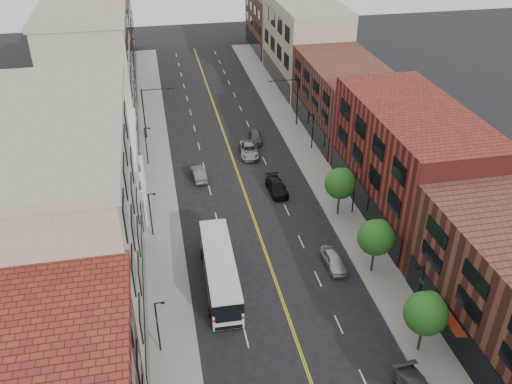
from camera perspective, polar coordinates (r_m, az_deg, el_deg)
sidewalk_left at (r=67.32m, az=-10.28°, el=1.00°), size 4.00×110.00×0.15m
sidewalk_right at (r=70.09m, az=6.23°, el=2.65°), size 4.00×110.00×0.15m
bldg_l_tanoffice at (r=44.56m, az=-19.08°, el=-4.12°), size 10.00×22.00×18.00m
bldg_l_white at (r=62.37m, az=-16.86°, el=1.61°), size 10.00×14.00×8.00m
bldg_l_far_a at (r=75.86m, az=-16.75°, el=11.19°), size 10.00×20.00×18.00m
bldg_l_far_b at (r=95.31m, az=-15.96°, el=14.39°), size 10.00×20.00×15.00m
bldg_l_far_c at (r=112.12m, az=-15.77°, el=18.21°), size 10.00×16.00×20.00m
bldg_r_mid at (r=60.90m, az=15.87°, el=3.18°), size 10.00×22.00×12.00m
bldg_r_far_a at (r=78.70m, az=9.26°, el=9.72°), size 10.00×20.00×10.00m
bldg_r_far_b at (r=96.93m, az=5.12°, el=15.40°), size 10.00×22.00×14.00m
bldg_r_far_c at (r=115.98m, az=2.27°, el=17.41°), size 10.00×18.00×11.00m
tree_r_1 at (r=44.51m, az=17.51°, el=-11.94°), size 3.40×3.40×5.59m
tree_r_2 at (r=51.27m, az=12.57°, el=-4.57°), size 3.40×3.40×5.59m
tree_r_3 at (r=58.97m, az=8.93°, el=1.01°), size 3.40×3.40×5.59m
lamp_l_1 at (r=43.90m, az=-10.28°, el=-13.54°), size 0.81×0.55×5.05m
lamp_l_2 at (r=56.44m, az=-11.01°, el=-2.12°), size 0.81×0.55×5.05m
lamp_l_3 at (r=70.40m, az=-11.46°, el=4.98°), size 0.81×0.55×5.05m
lamp_r_1 at (r=48.40m, az=16.88°, el=-9.54°), size 0.81×0.55×5.05m
lamp_r_2 at (r=60.01m, az=10.27°, el=0.17°), size 0.81×0.55×5.05m
lamp_r_3 at (r=73.30m, az=5.94°, el=6.56°), size 0.81×0.55×5.05m
signal_mast_left at (r=77.02m, az=-11.24°, el=8.74°), size 4.49×0.18×7.20m
signal_mast_right at (r=79.51m, az=3.87°, el=10.01°), size 4.49×0.18×7.20m
city_bus at (r=50.11m, az=-3.82°, el=-8.05°), size 3.20×12.27×3.14m
car_parked_far at (r=53.24m, az=8.20°, el=-7.12°), size 1.83×4.32×1.46m
car_lane_behind at (r=67.24m, az=-6.06°, el=1.94°), size 1.79×4.35×1.40m
car_lane_a at (r=64.14m, az=2.20°, el=0.54°), size 2.14×4.90×1.40m
car_lane_b at (r=72.41m, az=-0.73°, el=4.44°), size 2.96×5.51×1.47m
car_lane_c at (r=76.12m, az=-0.07°, el=5.85°), size 2.14×4.41×1.45m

